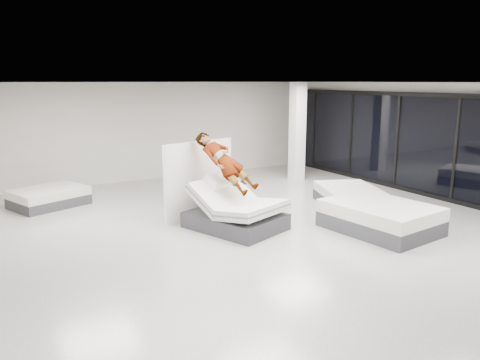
% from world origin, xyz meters
% --- Properties ---
extents(room, '(14.00, 14.04, 3.20)m').
position_xyz_m(room, '(0.00, 0.00, 1.60)').
color(room, beige).
rests_on(room, ground).
extents(hero_bed, '(2.09, 2.38, 1.18)m').
position_xyz_m(hero_bed, '(-0.30, 0.88, 0.37)').
color(hero_bed, '#37383D').
rests_on(hero_bed, floor).
extents(person, '(1.16, 1.68, 1.62)m').
position_xyz_m(person, '(-0.41, 1.18, 1.25)').
color(person, slate).
rests_on(person, hero_bed).
extents(remote, '(0.10, 0.15, 0.08)m').
position_xyz_m(remote, '(-0.09, 0.93, 1.02)').
color(remote, black).
rests_on(remote, person).
extents(divider_panel, '(1.98, 0.63, 1.85)m').
position_xyz_m(divider_panel, '(-0.63, 2.11, 0.92)').
color(divider_panel, white).
rests_on(divider_panel, floor).
extents(flat_bed_right_far, '(1.94, 2.20, 0.50)m').
position_xyz_m(flat_bed_right_far, '(3.24, 1.14, 0.25)').
color(flat_bed_right_far, '#37383D').
rests_on(flat_bed_right_far, floor).
extents(flat_bed_right_near, '(1.95, 2.43, 0.62)m').
position_xyz_m(flat_bed_right_near, '(2.36, -0.82, 0.31)').
color(flat_bed_right_near, '#37383D').
rests_on(flat_bed_right_near, floor).
extents(flat_bed_left_far, '(2.09, 1.84, 0.48)m').
position_xyz_m(flat_bed_left_far, '(-3.67, 4.98, 0.24)').
color(flat_bed_left_far, '#37383D').
rests_on(flat_bed_left_far, floor).
extents(column, '(0.40, 0.40, 3.20)m').
position_xyz_m(column, '(4.00, 4.50, 1.60)').
color(column, white).
rests_on(column, floor).
extents(storefront_glazing, '(0.12, 13.40, 2.92)m').
position_xyz_m(storefront_glazing, '(5.90, 0.00, 1.45)').
color(storefront_glazing, '#1F2133').
rests_on(storefront_glazing, floor).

